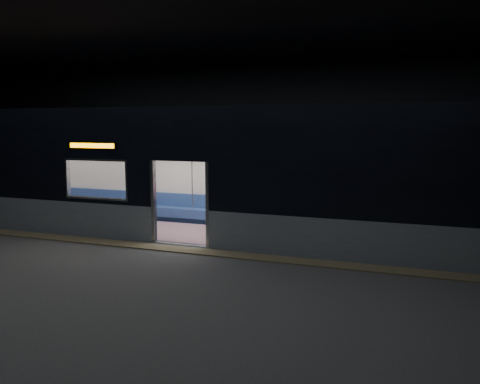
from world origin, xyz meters
The scene contains 7 objects.
station_floor centered at (0.00, 0.00, -0.01)m, with size 24.00×14.00×0.01m, color #47494C.
station_envelope centered at (0.00, 0.00, 3.66)m, with size 24.00×14.00×5.00m.
tactile_strip centered at (0.00, 0.55, 0.01)m, with size 22.80×0.50×0.03m, color #8C7F59.
metro_car centered at (0.00, 2.54, 1.85)m, with size 18.00×3.04×3.35m.
passenger centered at (0.90, 3.55, 0.82)m, with size 0.42×0.73×1.43m.
handbag centered at (0.93, 3.31, 0.69)m, with size 0.30×0.26×0.15m, color black.
transit_map centered at (5.00, 3.85, 1.48)m, with size 1.02×0.03×0.66m, color white.
Camera 1 is at (5.70, -9.75, 2.90)m, focal length 38.00 mm.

